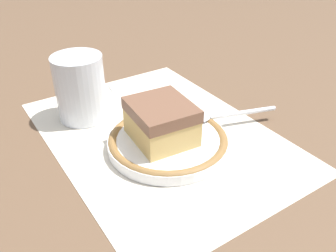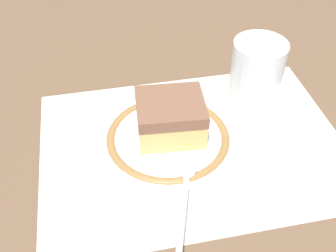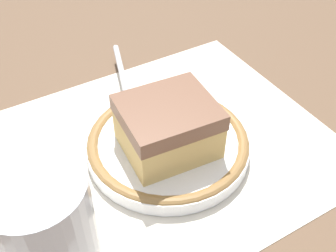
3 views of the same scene
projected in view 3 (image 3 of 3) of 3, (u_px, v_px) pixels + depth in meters
name	position (u px, v px, depth m)	size (l,w,h in m)	color
ground_plane	(137.00, 159.00, 0.44)	(2.40, 2.40, 0.00)	brown
placemat	(137.00, 158.00, 0.44)	(0.42, 0.30, 0.00)	beige
plate	(168.00, 144.00, 0.44)	(0.17, 0.17, 0.02)	white
cake_slice	(168.00, 127.00, 0.41)	(0.10, 0.09, 0.06)	#DBB76B
spoon	(126.00, 90.00, 0.49)	(0.06, 0.15, 0.01)	silver
cup	(47.00, 234.00, 0.32)	(0.08, 0.08, 0.10)	silver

